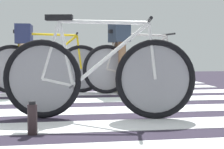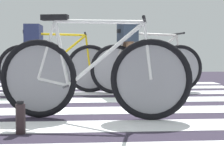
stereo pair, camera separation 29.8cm
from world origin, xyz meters
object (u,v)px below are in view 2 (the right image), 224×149
bicycle_1_of_3 (93,76)px  cyclist_3_of_3 (34,49)px  water_bottle (21,118)px  bicycle_2_of_3 (148,67)px  bicycle_3_of_3 (55,67)px  cyclist_2_of_3 (128,48)px

bicycle_1_of_3 → cyclist_3_of_3: 2.29m
cyclist_3_of_3 → water_bottle: (0.30, -2.65, -0.54)m
bicycle_2_of_3 → water_bottle: bicycle_2_of_3 is taller
bicycle_3_of_3 → water_bottle: size_ratio=7.12×
bicycle_1_of_3 → bicycle_2_of_3: bearing=77.6°
bicycle_2_of_3 → bicycle_3_of_3: size_ratio=0.99×
bicycle_1_of_3 → cyclist_2_of_3: size_ratio=1.66×
bicycle_2_of_3 → water_bottle: (-1.38, -2.49, -0.27)m
bicycle_3_of_3 → water_bottle: bearing=-89.2°
bicycle_2_of_3 → cyclist_2_of_3: 0.42m
bicycle_1_of_3 → water_bottle: (-0.54, -0.53, -0.27)m
water_bottle → bicycle_2_of_3: bearing=61.1°
cyclist_3_of_3 → bicycle_2_of_3: bearing=-4.2°
bicycle_2_of_3 → cyclist_3_of_3: cyclist_3_of_3 is taller
bicycle_3_of_3 → cyclist_3_of_3: size_ratio=1.72×
cyclist_2_of_3 → water_bottle: bearing=-122.3°
bicycle_1_of_3 → bicycle_3_of_3: (-0.53, 2.11, 0.00)m
bicycle_2_of_3 → water_bottle: bearing=-127.6°
bicycle_2_of_3 → cyclist_2_of_3: (-0.31, -0.05, 0.28)m
water_bottle → bicycle_1_of_3: bearing=44.7°
bicycle_1_of_3 → bicycle_3_of_3: bearing=114.9°
bicycle_2_of_3 → cyclist_2_of_3: bearing=180.0°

